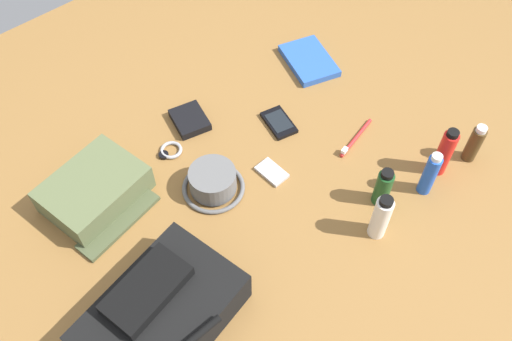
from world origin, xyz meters
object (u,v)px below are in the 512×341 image
object	(u,v)px
shampoo_bottle	(383,187)
media_player	(272,172)
cologne_bottle	(474,144)
cell_phone	(279,123)
wristwatch	(170,151)
deodorant_spray	(430,174)
sunscreen_spray	(445,152)
toothbrush	(354,140)
wallet	(190,120)
toothpaste_tube	(381,217)
paperback_novel	(309,61)
bucket_hat	(213,182)
toiletry_pouch	(95,191)
backpack	(161,313)

from	to	relation	value
shampoo_bottle	media_player	size ratio (longest dim) A/B	1.43
cologne_bottle	cell_phone	size ratio (longest dim) A/B	1.02
cologne_bottle	media_player	xyz separation A→B (m)	(0.44, -0.32, -0.05)
cologne_bottle	wristwatch	xyz separation A→B (m)	(0.60, -0.56, -0.05)
deodorant_spray	cell_phone	size ratio (longest dim) A/B	1.19
sunscreen_spray	shampoo_bottle	world-z (taller)	sunscreen_spray
toothbrush	wallet	size ratio (longest dim) A/B	1.48
deodorant_spray	toothpaste_tube	size ratio (longest dim) A/B	0.99
shampoo_bottle	cell_phone	distance (m)	0.37
paperback_novel	cell_phone	distance (m)	0.28
media_player	cell_phone	bearing A→B (deg)	-139.17
shampoo_bottle	paperback_novel	size ratio (longest dim) A/B	0.56
bucket_hat	wallet	distance (m)	0.25
cologne_bottle	deodorant_spray	distance (m)	0.18
cologne_bottle	paperback_novel	size ratio (longest dim) A/B	0.57
wallet	toothbrush	bearing A→B (deg)	144.20
toiletry_pouch	media_player	bearing A→B (deg)	149.09
cologne_bottle	paperback_novel	distance (m)	0.57
cologne_bottle	toothbrush	bearing A→B (deg)	-52.16
deodorant_spray	media_player	bearing A→B (deg)	-49.16
wallet	wristwatch	bearing A→B (deg)	39.13
shampoo_bottle	toothbrush	world-z (taller)	shampoo_bottle
backpack	toothbrush	world-z (taller)	backpack
backpack	wallet	bearing A→B (deg)	-132.88
bucket_hat	deodorant_spray	size ratio (longest dim) A/B	1.14
deodorant_spray	paperback_novel	bearing A→B (deg)	-102.03
backpack	cologne_bottle	bearing A→B (deg)	169.31
paperback_novel	media_player	size ratio (longest dim) A/B	2.55
sunscreen_spray	cologne_bottle	bearing A→B (deg)	163.11
deodorant_spray	toothbrush	distance (m)	0.24
cologne_bottle	sunscreen_spray	bearing A→B (deg)	-16.89
toothpaste_tube	cell_phone	distance (m)	0.43
toiletry_pouch	toothpaste_tube	distance (m)	0.72
toothpaste_tube	toothbrush	xyz separation A→B (m)	(-0.18, -0.24, -0.06)
toiletry_pouch	bucket_hat	world-z (taller)	toiletry_pouch
bucket_hat	toothbrush	bearing A→B (deg)	161.25
backpack	cologne_bottle	size ratio (longest dim) A/B	3.04
toothpaste_tube	wristwatch	world-z (taller)	toothpaste_tube
deodorant_spray	paperback_novel	world-z (taller)	deodorant_spray
wristwatch	toothbrush	xyz separation A→B (m)	(-0.41, 0.31, 0.00)
deodorant_spray	wallet	size ratio (longest dim) A/B	1.33
deodorant_spray	wallet	bearing A→B (deg)	-61.84
sunscreen_spray	toothpaste_tube	bearing A→B (deg)	3.93
deodorant_spray	media_player	distance (m)	0.41
cell_phone	toothbrush	size ratio (longest dim) A/B	0.76
cologne_bottle	toothbrush	distance (m)	0.32
bucket_hat	sunscreen_spray	world-z (taller)	sunscreen_spray
bucket_hat	sunscreen_spray	distance (m)	0.61
cologne_bottle	paperback_novel	world-z (taller)	cologne_bottle
paperback_novel	toothbrush	size ratio (longest dim) A/B	1.35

